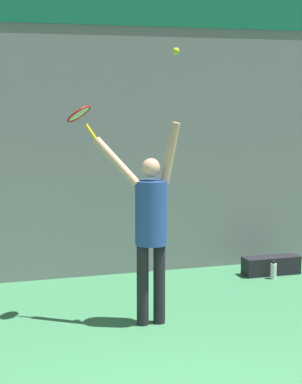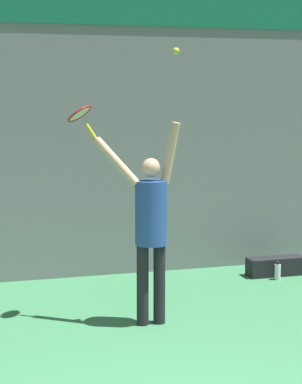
% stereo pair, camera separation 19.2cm
% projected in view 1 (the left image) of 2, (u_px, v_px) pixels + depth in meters
% --- Properties ---
extents(back_wall, '(18.00, 0.10, 5.00)m').
position_uv_depth(back_wall, '(62.00, 93.00, 9.18)').
color(back_wall, slate).
rests_on(back_wall, ground_plane).
extents(tennis_player, '(0.89, 0.53, 2.20)m').
position_uv_depth(tennis_player, '(150.00, 222.00, 7.44)').
color(tennis_player, black).
rests_on(tennis_player, ground_plane).
extents(tennis_racket, '(0.39, 0.40, 0.38)m').
position_uv_depth(tennis_racket, '(80.00, 115.00, 7.47)').
color(tennis_racket, yellow).
extents(tennis_ball, '(0.07, 0.07, 0.07)m').
position_uv_depth(tennis_ball, '(176.00, 51.00, 7.18)').
color(tennis_ball, '#CCDB2D').
extents(water_bottle, '(0.08, 0.08, 0.25)m').
position_uv_depth(water_bottle, '(273.00, 271.00, 9.44)').
color(water_bottle, silver).
rests_on(water_bottle, ground_plane).
extents(equipment_bag, '(0.80, 0.26, 0.25)m').
position_uv_depth(equipment_bag, '(271.00, 265.00, 9.67)').
color(equipment_bag, black).
rests_on(equipment_bag, ground_plane).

